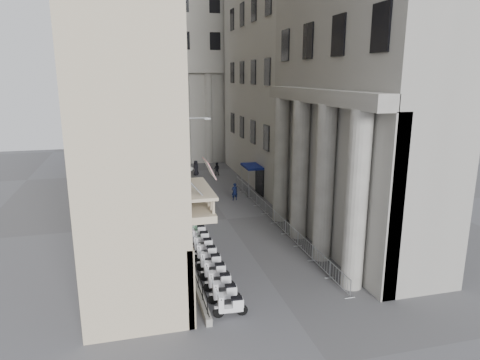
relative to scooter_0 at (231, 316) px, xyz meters
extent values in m
cube|color=beige|center=(-4.41, 17.32, 17.00)|extent=(5.00, 36.00, 34.00)
cube|color=#A6A49C|center=(3.09, 43.32, 15.00)|extent=(22.00, 10.00, 30.00)
cylinder|color=white|center=(-1.45, 23.80, 1.08)|extent=(0.06, 0.06, 2.16)
cylinder|color=white|center=(1.30, 23.80, 1.08)|extent=(0.06, 0.06, 2.16)
cylinder|color=white|center=(-1.45, 26.55, 1.08)|extent=(0.06, 0.06, 2.16)
cylinder|color=white|center=(1.30, 26.55, 1.08)|extent=(0.06, 0.06, 2.16)
cube|color=silver|center=(-0.08, 25.17, 2.21)|extent=(2.95, 2.95, 0.12)
cone|color=silver|center=(-0.08, 25.17, 2.70)|extent=(3.93, 3.93, 0.98)
cylinder|color=gray|center=(-0.13, 17.86, 4.07)|extent=(0.16, 0.16, 8.13)
cylinder|color=gray|center=(1.09, 17.82, 8.13)|extent=(2.44, 0.21, 0.12)
cube|color=gray|center=(2.21, 17.78, 8.08)|extent=(0.52, 0.24, 0.15)
cube|color=black|center=(-1.11, 10.98, 0.93)|extent=(0.59, 0.91, 1.86)
cube|color=#19E54C|center=(-0.97, 11.04, 1.14)|extent=(0.30, 0.63, 1.03)
imported|color=#0E1638|center=(5.07, 19.79, 0.84)|extent=(0.66, 0.48, 1.69)
imported|color=black|center=(5.54, 30.66, 0.78)|extent=(0.94, 0.87, 1.55)
imported|color=black|center=(3.13, 31.32, 0.89)|extent=(1.03, 1.01, 1.78)
camera|label=1|loc=(-4.35, -18.59, 11.69)|focal=32.00mm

